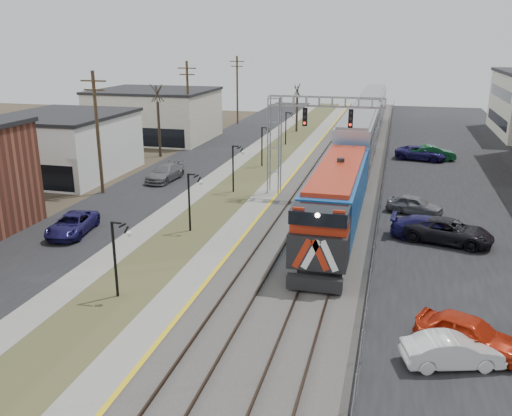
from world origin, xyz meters
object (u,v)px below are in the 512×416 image
(car_lot_a, at_px, (469,334))
(car_lot_b, at_px, (452,352))
(train, at_px, (362,133))
(signal_gantry, at_px, (296,129))

(car_lot_a, xyz_separation_m, car_lot_b, (-0.76, -1.42, -0.09))
(train, relative_size, car_lot_a, 14.65)
(train, xyz_separation_m, car_lot_a, (6.91, -36.16, -2.15))
(signal_gantry, xyz_separation_m, car_lot_b, (10.43, -22.12, -4.95))
(train, distance_m, signal_gantry, 16.27)
(signal_gantry, height_order, car_lot_b, signal_gantry)
(train, height_order, signal_gantry, signal_gantry)
(train, bearing_deg, signal_gantry, -105.48)
(signal_gantry, bearing_deg, car_lot_b, -64.76)
(signal_gantry, height_order, car_lot_a, signal_gantry)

